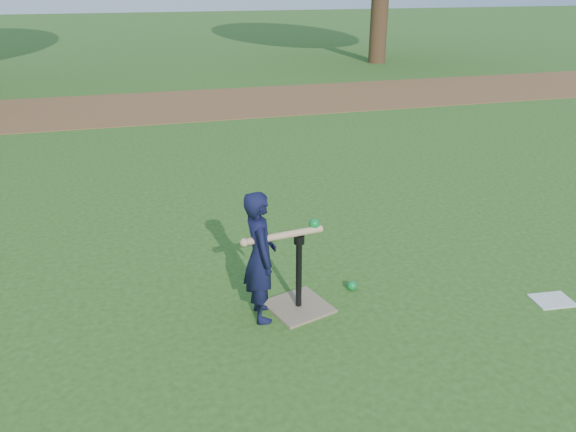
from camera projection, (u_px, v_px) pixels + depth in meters
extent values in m
plane|color=#285116|center=(243.00, 299.00, 4.46)|extent=(80.00, 80.00, 0.00)
cube|color=brown|center=(167.00, 106.00, 11.09)|extent=(24.00, 3.00, 0.01)
imported|color=black|center=(260.00, 257.00, 4.04)|extent=(0.25, 0.37, 1.00)
sphere|color=#0B8132|center=(352.00, 286.00, 4.57)|extent=(0.08, 0.08, 0.08)
cube|color=silver|center=(552.00, 300.00, 4.43)|extent=(0.32, 0.26, 0.01)
cube|color=#8A7257|center=(299.00, 306.00, 4.34)|extent=(0.54, 0.54, 0.02)
cylinder|color=black|center=(299.00, 274.00, 4.23)|extent=(0.05, 0.05, 0.55)
cylinder|color=black|center=(299.00, 240.00, 4.11)|extent=(0.08, 0.08, 0.06)
cylinder|color=tan|center=(284.00, 235.00, 4.04)|extent=(0.60, 0.13, 0.05)
sphere|color=tan|center=(244.00, 243.00, 3.93)|extent=(0.06, 0.06, 0.06)
sphere|color=#0B8132|center=(314.00, 224.00, 4.13)|extent=(0.08, 0.08, 0.08)
cylinder|color=#382316|center=(380.00, 1.00, 16.03)|extent=(0.50, 0.50, 3.42)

